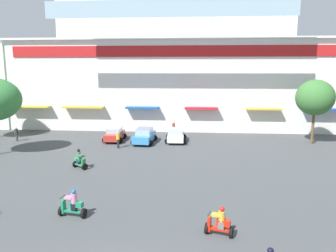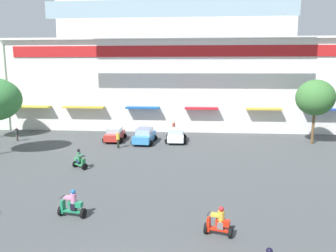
{
  "view_description": "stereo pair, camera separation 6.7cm",
  "coord_description": "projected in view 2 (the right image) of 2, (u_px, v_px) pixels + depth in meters",
  "views": [
    {
      "loc": [
        2.69,
        -10.09,
        7.87
      ],
      "look_at": [
        0.29,
        19.87,
        2.55
      ],
      "focal_mm": 35.51,
      "sensor_mm": 36.0,
      "label": 1
    },
    {
      "loc": [
        2.75,
        -10.09,
        7.87
      ],
      "look_at": [
        0.29,
        19.87,
        2.55
      ],
      "focal_mm": 35.51,
      "sensor_mm": 36.0,
      "label": 2
    }
  ],
  "objects": [
    {
      "name": "pedestrian_2",
      "position": [
        118.0,
        139.0,
        32.69
      ],
      "size": [
        0.42,
        0.42,
        1.63
      ],
      "color": "black",
      "rests_on": "ground"
    },
    {
      "name": "parked_car_2",
      "position": [
        176.0,
        135.0,
        35.56
      ],
      "size": [
        2.34,
        3.99,
        1.41
      ],
      "color": "white",
      "rests_on": "ground"
    },
    {
      "name": "scooter_rider_7",
      "position": [
        219.0,
        223.0,
        15.66
      ],
      "size": [
        1.4,
        0.86,
        1.47
      ],
      "color": "black",
      "rests_on": "ground"
    },
    {
      "name": "pedestrian_0",
      "position": [
        174.0,
        127.0,
        38.71
      ],
      "size": [
        0.47,
        0.47,
        1.65
      ],
      "color": "slate",
      "rests_on": "ground"
    },
    {
      "name": "pedestrian_1",
      "position": [
        17.0,
        133.0,
        35.86
      ],
      "size": [
        0.54,
        0.54,
        1.52
      ],
      "color": "#45413D",
      "rests_on": "ground"
    },
    {
      "name": "parked_car_0",
      "position": [
        115.0,
        134.0,
        35.97
      ],
      "size": [
        2.34,
        3.89,
        1.43
      ],
      "color": "red",
      "rests_on": "ground"
    },
    {
      "name": "plaza_tree_1",
      "position": [
        315.0,
        98.0,
        33.86
      ],
      "size": [
        3.86,
        3.77,
        6.66
      ],
      "color": "brown",
      "rests_on": "ground"
    },
    {
      "name": "ground_plane",
      "position": [
        156.0,
        177.0,
        24.25
      ],
      "size": [
        128.0,
        128.0,
        0.0
      ],
      "primitive_type": "plane",
      "color": "#464A4C"
    },
    {
      "name": "scooter_rider_6",
      "position": [
        80.0,
        160.0,
        26.08
      ],
      "size": [
        1.37,
        1.15,
        1.58
      ],
      "color": "black",
      "rests_on": "ground"
    },
    {
      "name": "parked_car_1",
      "position": [
        144.0,
        136.0,
        34.9
      ],
      "size": [
        2.52,
        4.2,
        1.58
      ],
      "color": "#3886CD",
      "rests_on": "ground"
    },
    {
      "name": "colonial_building",
      "position": [
        176.0,
        52.0,
        45.95
      ],
      "size": [
        42.68,
        18.84,
        22.67
      ],
      "color": "white",
      "rests_on": "ground"
    },
    {
      "name": "scooter_rider_3",
      "position": [
        72.0,
        205.0,
        17.65
      ],
      "size": [
        1.52,
        0.75,
        1.54
      ],
      "color": "black",
      "rests_on": "ground"
    }
  ]
}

